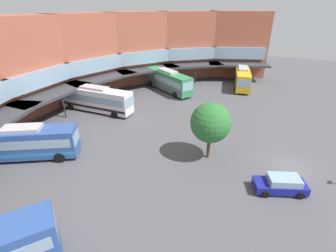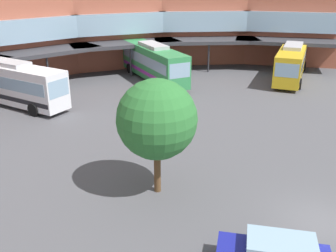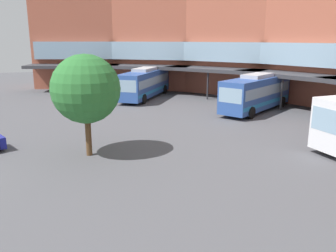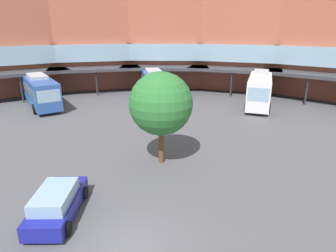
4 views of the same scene
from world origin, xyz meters
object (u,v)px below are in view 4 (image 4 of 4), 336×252
bus_1 (39,90)px  parked_car (57,203)px  plaza_tree (161,104)px  bus_3 (154,84)px  bus_0 (260,87)px

bus_1 → parked_car: bearing=-8.1°
bus_1 → plaza_tree: 21.58m
bus_1 → bus_3: bus_3 is taller
bus_0 → bus_3: bus_0 is taller
bus_3 → bus_0: bearing=66.6°
bus_3 → plaza_tree: (7.77, -17.60, 2.27)m
bus_0 → bus_1: size_ratio=1.11×
bus_0 → bus_3: (-13.21, -1.43, -0.12)m
bus_0 → bus_1: bus_0 is taller
bus_0 → bus_3: bearing=-84.8°
bus_3 → plaza_tree: bearing=-5.8°
bus_3 → parked_car: bearing=-17.9°
bus_0 → parked_car: bus_0 is taller
bus_1 → plaza_tree: bearing=10.8°
bus_0 → plaza_tree: bearing=-16.9°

